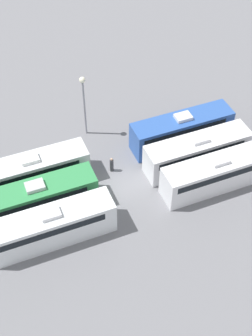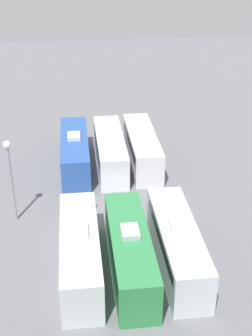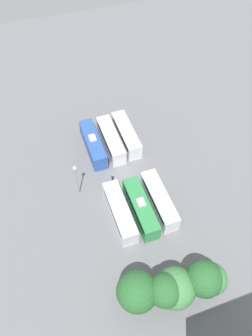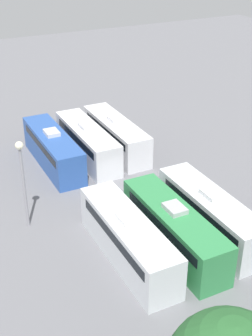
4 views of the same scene
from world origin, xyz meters
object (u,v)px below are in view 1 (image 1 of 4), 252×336
at_px(bus_1, 197,151).
at_px(bus_5, 32,171).
at_px(worker_person, 112,165).
at_px(bus_2, 182,129).
at_px(bus_0, 217,173).
at_px(bus_4, 37,198).
at_px(bus_3, 52,226).
at_px(light_pole, 84,96).

height_order(bus_1, bus_5, same).
relative_size(bus_1, worker_person, 6.37).
distance_m(bus_2, worker_person, 8.10).
xyz_separation_m(bus_0, bus_4, (3.18, 15.97, 0.00)).
distance_m(bus_3, bus_5, 6.69).
bearing_deg(worker_person, bus_2, -81.69).
bearing_deg(bus_4, light_pole, -41.00).
height_order(bus_0, bus_4, same).
height_order(bus_0, bus_5, same).
xyz_separation_m(bus_1, bus_3, (-3.32, 15.26, 0.00)).
bearing_deg(worker_person, bus_0, -123.40).
bearing_deg(bus_2, light_pole, 59.75).
xyz_separation_m(bus_3, worker_person, (5.57, -7.35, -0.95)).
bearing_deg(bus_3, worker_person, -52.85).
bearing_deg(bus_1, bus_5, 77.57).
height_order(bus_2, worker_person, bus_2).
relative_size(bus_0, worker_person, 6.37).
height_order(worker_person, light_pole, light_pole).
relative_size(bus_5, worker_person, 6.37).
distance_m(worker_person, light_pole, 7.34).
height_order(bus_3, worker_person, bus_3).
distance_m(bus_1, worker_person, 8.28).
relative_size(bus_4, light_pole, 1.50).
bearing_deg(bus_5, bus_3, -179.85).
xyz_separation_m(bus_1, bus_2, (3.41, -0.05, 0.00)).
xyz_separation_m(bus_2, bus_5, (-0.04, 15.33, 0.00)).
bearing_deg(bus_4, bus_1, -90.05).
bearing_deg(light_pole, bus_2, -120.25).
bearing_deg(bus_0, bus_2, 2.19).
relative_size(bus_0, bus_2, 1.00).
xyz_separation_m(bus_0, worker_person, (5.41, 8.21, -0.95)).
bearing_deg(light_pole, bus_1, -134.74).
height_order(bus_4, worker_person, bus_4).
distance_m(bus_3, bus_4, 3.36).
xyz_separation_m(bus_4, worker_person, (2.23, -7.76, -0.95)).
bearing_deg(worker_person, bus_3, 127.15).
height_order(bus_0, bus_2, same).
relative_size(bus_1, bus_5, 1.00).
distance_m(bus_2, bus_4, 16.08).
height_order(bus_4, light_pole, light_pole).
bearing_deg(worker_person, light_pole, 4.81).
xyz_separation_m(bus_0, bus_5, (6.53, 15.58, 0.00)).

